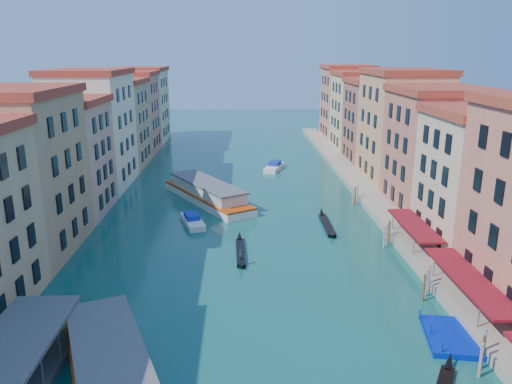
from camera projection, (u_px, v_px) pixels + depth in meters
left_bank_palazzos at (82, 139)px, 83.62m from camera, size 12.80×128.40×21.00m
right_bank_palazzos at (412, 137)px, 85.65m from camera, size 12.80×128.40×21.00m
quay at (362, 189)px, 87.90m from camera, size 4.00×140.00×1.00m
restaurant_awnings at (472, 282)px, 46.82m from camera, size 3.20×44.55×3.12m
vaporetto_stop at (10, 378)px, 35.47m from camera, size 5.40×16.40×3.65m
mooring_poles_right at (417, 273)px, 52.76m from camera, size 1.44×54.24×3.20m
vaporetto_near at (114, 384)px, 34.66m from camera, size 13.35×23.23×3.41m
vaporetto_far at (207, 193)px, 81.98m from camera, size 16.11×22.11×3.37m
gondola_fore at (240, 251)px, 60.91m from camera, size 1.20×10.91×2.18m
gondola_far at (327, 224)px, 70.67m from camera, size 1.12×11.50×1.63m
motorboat_mid at (192, 220)px, 71.41m from camera, size 4.26×7.51×1.48m
motorboat_far at (274, 166)px, 104.84m from camera, size 4.91×8.32×1.64m
blue_dock at (451, 337)px, 42.77m from camera, size 5.12×6.82×0.52m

